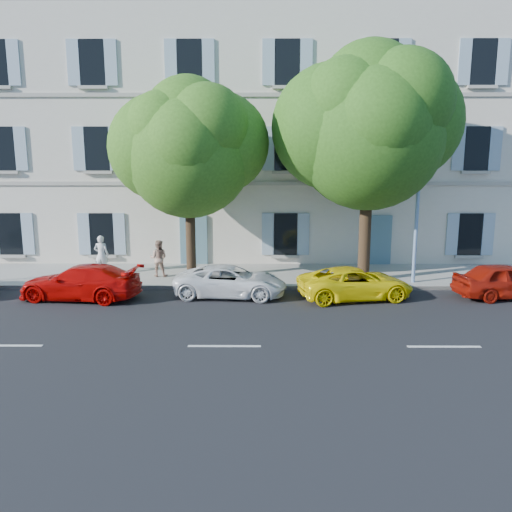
{
  "coord_description": "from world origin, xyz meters",
  "views": [
    {
      "loc": [
        0.95,
        -16.95,
        4.93
      ],
      "look_at": [
        0.82,
        2.0,
        1.4
      ],
      "focal_mm": 35.0,
      "sensor_mm": 36.0,
      "label": 1
    }
  ],
  "objects_px": {
    "car_white_coupe": "(231,281)",
    "car_yellow_supercar": "(355,283)",
    "pedestrian_b": "(159,258)",
    "tree_right": "(369,136)",
    "car_red_hatchback": "(507,281)",
    "pedestrian_a": "(101,255)",
    "tree_left": "(189,155)",
    "street_lamp": "(420,180)",
    "car_red_coupe": "(81,282)"
  },
  "relations": [
    {
      "from": "tree_left",
      "to": "pedestrian_b",
      "type": "height_order",
      "value": "tree_left"
    },
    {
      "from": "tree_right",
      "to": "pedestrian_b",
      "type": "distance_m",
      "value": 10.03
    },
    {
      "from": "tree_left",
      "to": "street_lamp",
      "type": "xyz_separation_m",
      "value": [
        9.13,
        -0.71,
        -0.99
      ]
    },
    {
      "from": "car_red_hatchback",
      "to": "car_white_coupe",
      "type": "bearing_deg",
      "value": 81.95
    },
    {
      "from": "street_lamp",
      "to": "car_red_coupe",
      "type": "bearing_deg",
      "value": -171.33
    },
    {
      "from": "car_red_coupe",
      "to": "car_white_coupe",
      "type": "relative_size",
      "value": 1.05
    },
    {
      "from": "tree_right",
      "to": "street_lamp",
      "type": "distance_m",
      "value": 2.66
    },
    {
      "from": "tree_left",
      "to": "car_yellow_supercar",
      "type": "bearing_deg",
      "value": -21.84
    },
    {
      "from": "car_white_coupe",
      "to": "tree_right",
      "type": "height_order",
      "value": "tree_right"
    },
    {
      "from": "tree_right",
      "to": "pedestrian_b",
      "type": "relative_size",
      "value": 5.82
    },
    {
      "from": "car_red_coupe",
      "to": "car_white_coupe",
      "type": "distance_m",
      "value": 5.51
    },
    {
      "from": "car_red_hatchback",
      "to": "pedestrian_b",
      "type": "xyz_separation_m",
      "value": [
        -13.49,
        2.86,
        0.28
      ]
    },
    {
      "from": "car_yellow_supercar",
      "to": "pedestrian_a",
      "type": "xyz_separation_m",
      "value": [
        -10.42,
        3.42,
        0.42
      ]
    },
    {
      "from": "tree_right",
      "to": "pedestrian_b",
      "type": "xyz_separation_m",
      "value": [
        -8.62,
        0.7,
        -5.07
      ]
    },
    {
      "from": "car_white_coupe",
      "to": "car_yellow_supercar",
      "type": "distance_m",
      "value": 4.62
    },
    {
      "from": "car_red_coupe",
      "to": "tree_left",
      "type": "distance_m",
      "value": 6.51
    },
    {
      "from": "car_yellow_supercar",
      "to": "car_red_hatchback",
      "type": "relative_size",
      "value": 1.09
    },
    {
      "from": "pedestrian_a",
      "to": "street_lamp",
      "type": "bearing_deg",
      "value": 172.7
    },
    {
      "from": "car_red_coupe",
      "to": "pedestrian_b",
      "type": "xyz_separation_m",
      "value": [
        2.26,
        3.12,
        0.3
      ]
    },
    {
      "from": "pedestrian_b",
      "to": "car_red_coupe",
      "type": "bearing_deg",
      "value": 56.73
    },
    {
      "from": "car_white_coupe",
      "to": "pedestrian_a",
      "type": "relative_size",
      "value": 2.44
    },
    {
      "from": "car_red_hatchback",
      "to": "tree_left",
      "type": "relative_size",
      "value": 0.48
    },
    {
      "from": "car_red_hatchback",
      "to": "pedestrian_a",
      "type": "relative_size",
      "value": 2.25
    },
    {
      "from": "car_red_coupe",
      "to": "tree_right",
      "type": "distance_m",
      "value": 12.37
    },
    {
      "from": "car_red_coupe",
      "to": "pedestrian_b",
      "type": "height_order",
      "value": "pedestrian_b"
    },
    {
      "from": "tree_right",
      "to": "car_yellow_supercar",
      "type": "bearing_deg",
      "value": -108.52
    },
    {
      "from": "car_yellow_supercar",
      "to": "tree_left",
      "type": "bearing_deg",
      "value": 57.78
    },
    {
      "from": "car_red_hatchback",
      "to": "car_yellow_supercar",
      "type": "bearing_deg",
      "value": 84.33
    },
    {
      "from": "car_red_hatchback",
      "to": "street_lamp",
      "type": "xyz_separation_m",
      "value": [
        -2.9,
        1.69,
        3.63
      ]
    },
    {
      "from": "car_red_coupe",
      "to": "car_red_hatchback",
      "type": "distance_m",
      "value": 15.75
    },
    {
      "from": "car_red_coupe",
      "to": "tree_right",
      "type": "height_order",
      "value": "tree_right"
    },
    {
      "from": "car_white_coupe",
      "to": "pedestrian_b",
      "type": "distance_m",
      "value": 4.24
    },
    {
      "from": "pedestrian_b",
      "to": "tree_right",
      "type": "bearing_deg",
      "value": 177.95
    },
    {
      "from": "pedestrian_b",
      "to": "street_lamp",
      "type": "bearing_deg",
      "value": 176.3
    },
    {
      "from": "car_red_hatchback",
      "to": "tree_right",
      "type": "xyz_separation_m",
      "value": [
        -4.87,
        2.16,
        5.35
      ]
    },
    {
      "from": "car_white_coupe",
      "to": "car_red_hatchback",
      "type": "distance_m",
      "value": 10.26
    },
    {
      "from": "car_yellow_supercar",
      "to": "car_red_hatchback",
      "type": "bearing_deg",
      "value": -98.81
    },
    {
      "from": "car_yellow_supercar",
      "to": "street_lamp",
      "type": "xyz_separation_m",
      "value": [
        2.75,
        1.85,
        3.7
      ]
    },
    {
      "from": "car_yellow_supercar",
      "to": "street_lamp",
      "type": "height_order",
      "value": "street_lamp"
    },
    {
      "from": "car_red_coupe",
      "to": "car_red_hatchback",
      "type": "relative_size",
      "value": 1.14
    },
    {
      "from": "car_red_hatchback",
      "to": "pedestrian_b",
      "type": "relative_size",
      "value": 2.45
    },
    {
      "from": "car_white_coupe",
      "to": "car_yellow_supercar",
      "type": "relative_size",
      "value": 1.0
    },
    {
      "from": "pedestrian_a",
      "to": "pedestrian_b",
      "type": "bearing_deg",
      "value": 170.53
    },
    {
      "from": "car_white_coupe",
      "to": "tree_left",
      "type": "bearing_deg",
      "value": 42.94
    },
    {
      "from": "tree_right",
      "to": "street_lamp",
      "type": "xyz_separation_m",
      "value": [
        1.97,
        -0.47,
        -1.73
      ]
    },
    {
      "from": "car_yellow_supercar",
      "to": "pedestrian_a",
      "type": "bearing_deg",
      "value": 61.46
    },
    {
      "from": "street_lamp",
      "to": "pedestrian_a",
      "type": "bearing_deg",
      "value": 173.2
    },
    {
      "from": "car_white_coupe",
      "to": "street_lamp",
      "type": "bearing_deg",
      "value": -73.31
    },
    {
      "from": "car_white_coupe",
      "to": "tree_right",
      "type": "bearing_deg",
      "value": -64.68
    },
    {
      "from": "car_white_coupe",
      "to": "street_lamp",
      "type": "height_order",
      "value": "street_lamp"
    }
  ]
}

